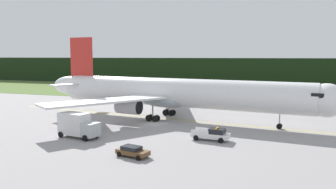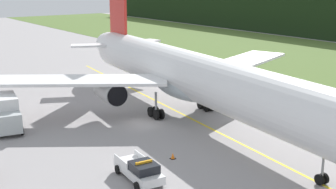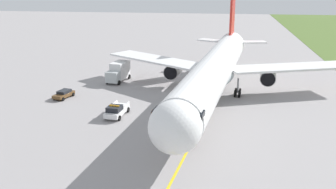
{
  "view_description": "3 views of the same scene",
  "coord_description": "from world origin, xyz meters",
  "px_view_note": "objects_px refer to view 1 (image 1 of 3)",
  "views": [
    {
      "loc": [
        22.45,
        -56.12,
        12.19
      ],
      "look_at": [
        1.48,
        3.84,
        4.99
      ],
      "focal_mm": 36.79,
      "sensor_mm": 36.0,
      "label": 1
    },
    {
      "loc": [
        41.22,
        -25.78,
        15.82
      ],
      "look_at": [
        4.86,
        0.04,
        4.45
      ],
      "focal_mm": 48.15,
      "sensor_mm": 36.0,
      "label": 2
    },
    {
      "loc": [
        63.1,
        6.88,
        19.13
      ],
      "look_at": [
        9.2,
        -1.06,
        2.64
      ],
      "focal_mm": 41.1,
      "sensor_mm": 36.0,
      "label": 3
    }
  ],
  "objects_px": {
    "airliner": "(174,93)",
    "ops_pickup_truck": "(212,134)",
    "staff_car": "(132,151)",
    "catering_truck": "(77,125)",
    "apron_cone": "(205,130)"
  },
  "relations": [
    {
      "from": "catering_truck",
      "to": "staff_car",
      "type": "relative_size",
      "value": 1.54
    },
    {
      "from": "catering_truck",
      "to": "apron_cone",
      "type": "bearing_deg",
      "value": 29.76
    },
    {
      "from": "airliner",
      "to": "staff_car",
      "type": "xyz_separation_m",
      "value": [
        2.86,
        -24.9,
        -4.39
      ]
    },
    {
      "from": "ops_pickup_truck",
      "to": "catering_truck",
      "type": "height_order",
      "value": "catering_truck"
    },
    {
      "from": "staff_car",
      "to": "apron_cone",
      "type": "relative_size",
      "value": 7.4
    },
    {
      "from": "catering_truck",
      "to": "staff_car",
      "type": "bearing_deg",
      "value": -27.48
    },
    {
      "from": "catering_truck",
      "to": "airliner",
      "type": "bearing_deg",
      "value": 64.23
    },
    {
      "from": "airliner",
      "to": "catering_truck",
      "type": "xyz_separation_m",
      "value": [
        -9.04,
        -18.72,
        -3.18
      ]
    },
    {
      "from": "airliner",
      "to": "staff_car",
      "type": "height_order",
      "value": "airliner"
    },
    {
      "from": "airliner",
      "to": "catering_truck",
      "type": "relative_size",
      "value": 8.82
    },
    {
      "from": "staff_car",
      "to": "ops_pickup_truck",
      "type": "bearing_deg",
      "value": 56.47
    },
    {
      "from": "airliner",
      "to": "ops_pickup_truck",
      "type": "xyz_separation_m",
      "value": [
        10.24,
        -13.76,
        -4.19
      ]
    },
    {
      "from": "airliner",
      "to": "ops_pickup_truck",
      "type": "bearing_deg",
      "value": -53.33
    },
    {
      "from": "staff_car",
      "to": "catering_truck",
      "type": "bearing_deg",
      "value": 152.52
    },
    {
      "from": "ops_pickup_truck",
      "to": "staff_car",
      "type": "xyz_separation_m",
      "value": [
        -7.39,
        -11.15,
        -0.2
      ]
    }
  ]
}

